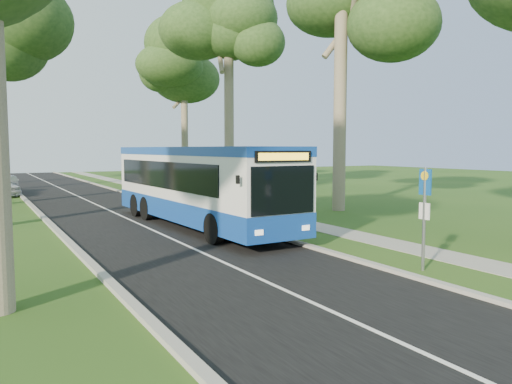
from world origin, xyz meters
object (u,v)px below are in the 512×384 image
Objects in this scene: bus at (197,186)px; bus_stop_sign at (424,207)px; bus_shelter at (277,180)px; litter_bin at (268,217)px; car_silver at (2,185)px.

bus_stop_sign is at bearing -79.25° from bus.
bus_shelter is at bearing 0.98° from bus.
bus is 4.17m from bus_shelter.
bus is 12.64× the size of litter_bin.
litter_bin is at bearing 90.09° from bus_stop_sign.
car_silver is at bearing 110.21° from litter_bin.
bus_stop_sign is at bearing -57.15° from car_silver.
bus_shelter is at bearing -46.40° from car_silver.
bus reaches higher than bus_shelter.
litter_bin is (-1.86, -2.29, -1.36)m from bus_shelter.
bus is at bearing -55.99° from car_silver.
bus_stop_sign reaches higher than car_silver.
bus reaches higher than litter_bin.
bus is at bearing 102.51° from bus_stop_sign.
bus_stop_sign is 0.83× the size of bus_shelter.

